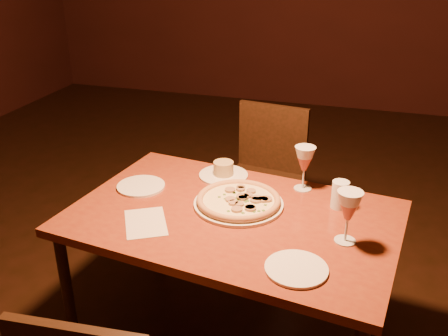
# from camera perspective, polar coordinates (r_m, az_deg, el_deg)

# --- Properties ---
(floor) EXTENTS (7.00, 7.00, 0.00)m
(floor) POSITION_cam_1_polar(r_m,az_deg,el_deg) (2.62, -1.79, -15.07)
(floor) COLOR black
(floor) RESTS_ON ground
(dining_table) EXTENTS (1.37, 0.98, 0.68)m
(dining_table) POSITION_cam_1_polar(r_m,az_deg,el_deg) (2.02, 1.02, -6.79)
(dining_table) COLOR brown
(dining_table) RESTS_ON floor
(chair_far) EXTENTS (0.46, 0.46, 0.84)m
(chair_far) POSITION_cam_1_polar(r_m,az_deg,el_deg) (2.82, 4.61, -0.60)
(chair_far) COLOR black
(chair_far) RESTS_ON floor
(pizza_plate) EXTENTS (0.37, 0.37, 0.04)m
(pizza_plate) POSITION_cam_1_polar(r_m,az_deg,el_deg) (2.04, 1.67, -3.76)
(pizza_plate) COLOR silver
(pizza_plate) RESTS_ON dining_table
(ramekin_saucer) EXTENTS (0.22, 0.22, 0.07)m
(ramekin_saucer) POSITION_cam_1_polar(r_m,az_deg,el_deg) (2.29, -0.06, -0.42)
(ramekin_saucer) COLOR silver
(ramekin_saucer) RESTS_ON dining_table
(wine_glass_far) EXTENTS (0.09, 0.09, 0.20)m
(wine_glass_far) POSITION_cam_1_polar(r_m,az_deg,el_deg) (2.17, 9.13, -0.03)
(wine_glass_far) COLOR #A85046
(wine_glass_far) RESTS_ON dining_table
(wine_glass_right) EXTENTS (0.09, 0.09, 0.20)m
(wine_glass_right) POSITION_cam_1_polar(r_m,az_deg,el_deg) (1.82, 13.96, -5.46)
(wine_glass_right) COLOR #A85046
(wine_glass_right) RESTS_ON dining_table
(water_tumbler) EXTENTS (0.07, 0.07, 0.11)m
(water_tumbler) POSITION_cam_1_polar(r_m,az_deg,el_deg) (2.06, 13.10, -2.98)
(water_tumbler) COLOR silver
(water_tumbler) RESTS_ON dining_table
(side_plate_left) EXTENTS (0.21, 0.21, 0.01)m
(side_plate_left) POSITION_cam_1_polar(r_m,az_deg,el_deg) (2.22, -9.47, -2.06)
(side_plate_left) COLOR silver
(side_plate_left) RESTS_ON dining_table
(side_plate_near) EXTENTS (0.21, 0.21, 0.01)m
(side_plate_near) POSITION_cam_1_polar(r_m,az_deg,el_deg) (1.69, 8.27, -11.32)
(side_plate_near) COLOR silver
(side_plate_near) RESTS_ON dining_table
(menu_card) EXTENTS (0.24, 0.27, 0.00)m
(menu_card) POSITION_cam_1_polar(r_m,az_deg,el_deg) (1.95, -8.95, -6.18)
(menu_card) COLOR beige
(menu_card) RESTS_ON dining_table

